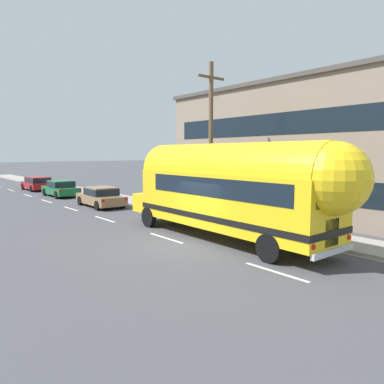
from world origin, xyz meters
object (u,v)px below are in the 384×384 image
at_px(car_second, 61,188).
at_px(car_lead, 101,196).
at_px(painted_bus, 234,187).
at_px(car_third, 37,183).
at_px(utility_pole, 211,140).

bearing_deg(car_second, car_lead, -90.07).
relative_size(painted_bus, car_third, 2.83).
distance_m(utility_pole, painted_bus, 5.26).
bearing_deg(car_third, car_lead, -89.98).
xyz_separation_m(painted_bus, car_third, (0.15, 27.11, -1.52)).
bearing_deg(car_second, painted_bus, -90.46).
bearing_deg(painted_bus, car_third, 89.68).
distance_m(utility_pole, car_third, 23.39).
relative_size(car_second, car_third, 1.02).
height_order(utility_pole, car_lead, utility_pole).
height_order(car_lead, car_second, same).
xyz_separation_m(painted_bus, car_lead, (0.16, 12.81, -1.57)).
relative_size(car_lead, car_second, 1.03).
xyz_separation_m(utility_pole, car_third, (-2.33, 22.99, -3.64)).
height_order(car_lead, car_third, same).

